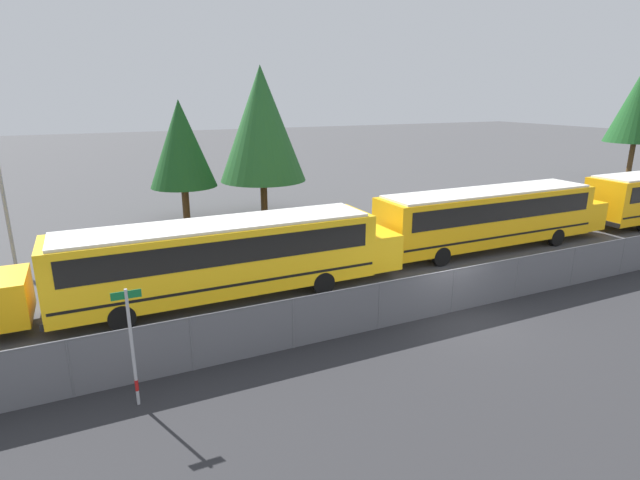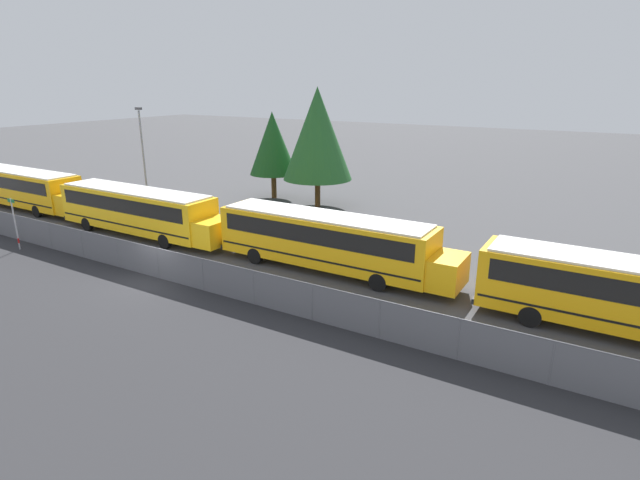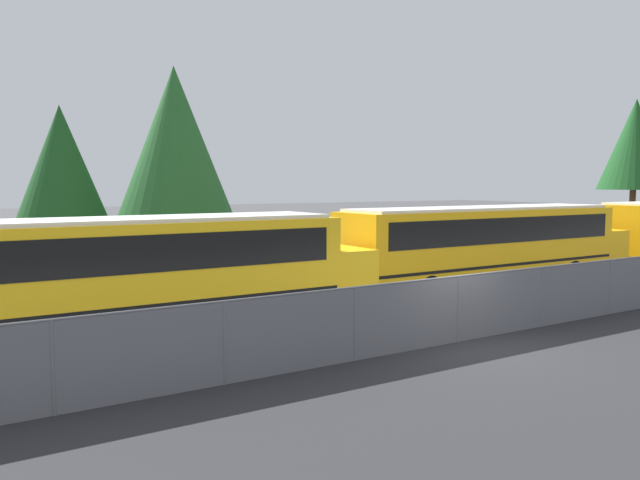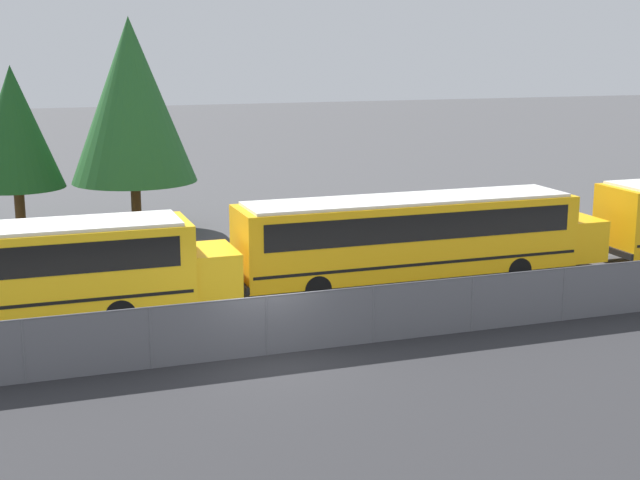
% 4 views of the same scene
% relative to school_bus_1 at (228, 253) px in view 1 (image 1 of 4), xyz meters
% --- Properties ---
extents(ground_plane, '(200.00, 200.00, 0.00)m').
position_rel_school_bus_1_xyz_m(ground_plane, '(6.87, -4.74, -1.81)').
color(ground_plane, '#424244').
extents(road_strip, '(102.03, 12.00, 0.01)m').
position_rel_school_bus_1_xyz_m(road_strip, '(6.87, -10.74, -1.80)').
color(road_strip, '#2B2B2D').
rests_on(road_strip, ground_plane).
extents(fence, '(68.10, 0.07, 1.67)m').
position_rel_school_bus_1_xyz_m(fence, '(6.87, -4.74, -0.96)').
color(fence, '#9EA0A5').
rests_on(fence, ground_plane).
extents(school_bus_1, '(13.57, 2.61, 3.05)m').
position_rel_school_bus_1_xyz_m(school_bus_1, '(0.00, 0.00, 0.00)').
color(school_bus_1, yellow).
rests_on(school_bus_1, ground_plane).
extents(school_bus_2, '(13.57, 2.61, 3.05)m').
position_rel_school_bus_1_xyz_m(school_bus_2, '(13.80, 0.71, 0.00)').
color(school_bus_2, '#EDA80F').
rests_on(school_bus_2, ground_plane).
extents(street_sign, '(0.70, 0.09, 3.16)m').
position_rel_school_bus_1_xyz_m(street_sign, '(-4.01, -5.79, -0.14)').
color(street_sign, '#B7B7BC').
rests_on(street_sign, ground_plane).
extents(light_pole, '(0.60, 0.24, 7.71)m').
position_rel_school_bus_1_xyz_m(light_pole, '(-7.89, 7.32, 2.43)').
color(light_pole, gray).
rests_on(light_pole, ground_plane).
extents(tree_0, '(5.13, 5.13, 10.15)m').
position_rel_school_bus_1_xyz_m(tree_0, '(40.30, 11.27, 4.99)').
color(tree_0, '#51381E').
rests_on(tree_0, ground_plane).
extents(tree_1, '(5.47, 5.47, 9.37)m').
position_rel_school_bus_1_xyz_m(tree_1, '(5.83, 12.80, 3.99)').
color(tree_1, '#51381E').
rests_on(tree_1, ground_plane).
extents(tree_2, '(4.03, 4.03, 7.34)m').
position_rel_school_bus_1_xyz_m(tree_2, '(0.93, 13.58, 2.90)').
color(tree_2, '#51381E').
rests_on(tree_2, ground_plane).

